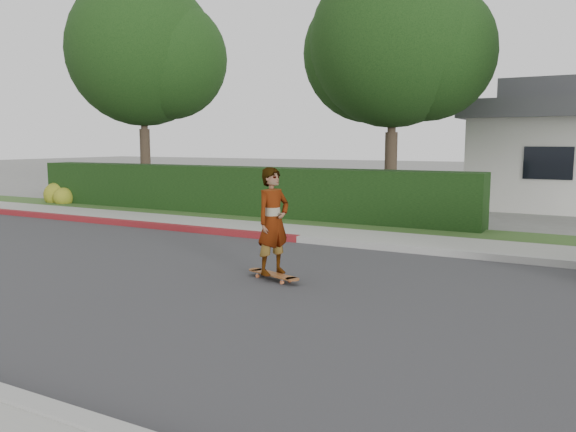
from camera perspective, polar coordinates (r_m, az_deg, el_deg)
ground at (r=9.87m, az=-15.34°, el=-5.82°), size 120.00×120.00×0.00m
road at (r=9.87m, az=-15.34°, el=-5.79°), size 60.00×8.00×0.01m
curb_far at (r=13.06m, az=-2.83°, el=-2.00°), size 60.00×0.20×0.15m
curb_red_section at (r=16.20m, az=-18.13°, el=-0.50°), size 12.00×0.21×0.15m
sidewalk_far at (r=13.82m, az=-0.89°, el=-1.52°), size 60.00×1.60×0.12m
planting_strip at (r=15.23m, az=2.06°, el=-0.73°), size 60.00×1.60×0.10m
hedge at (r=17.17m, az=-6.04°, el=2.52°), size 15.00×1.00×1.50m
flowering_shrub at (r=21.64m, az=-22.25°, el=1.92°), size 1.40×1.00×0.90m
tree_left at (r=21.31m, az=-14.28°, el=15.47°), size 5.99×5.21×8.00m
tree_center at (r=17.12m, az=10.82°, el=16.36°), size 5.66×4.84×7.44m
skateboard at (r=9.14m, az=-1.50°, el=-5.98°), size 1.12×0.55×0.10m
skateboarder at (r=8.97m, az=-1.52°, el=-0.53°), size 0.59×0.72×1.72m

